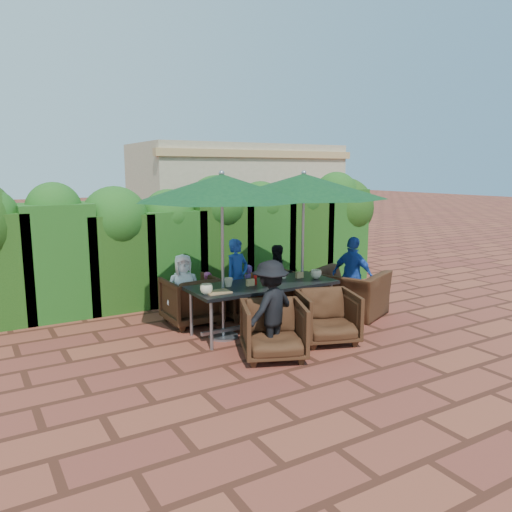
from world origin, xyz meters
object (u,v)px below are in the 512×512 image
chair_far_left (191,298)px  chair_end_right (348,286)px  dining_table (263,288)px  chair_far_mid (241,296)px  umbrella_right (304,186)px  chair_near_right (328,314)px  umbrella_left (222,188)px  chair_near_left (273,328)px  chair_far_right (278,289)px

chair_far_left → chair_end_right: size_ratio=0.72×
dining_table → chair_far_mid: (0.09, 0.85, -0.33)m
dining_table → umbrella_right: size_ratio=0.88×
umbrella_right → chair_far_mid: umbrella_right is taller
chair_near_right → chair_end_right: chair_end_right is taller
chair_near_right → umbrella_right: bearing=95.9°
chair_far_mid → chair_end_right: chair_end_right is taller
chair_far_left → dining_table: bearing=130.3°
dining_table → chair_far_left: 1.24m
umbrella_left → chair_far_mid: (0.76, 0.81, -1.86)m
umbrella_right → chair_near_left: 2.43m
umbrella_left → dining_table: bearing=-3.0°
umbrella_right → chair_far_left: bearing=150.8°
umbrella_right → chair_far_right: umbrella_right is taller
chair_far_left → chair_end_right: (2.52, -0.91, 0.09)m
chair_far_right → chair_end_right: 1.24m
chair_far_left → chair_far_right: size_ratio=1.14×
chair_far_left → chair_far_mid: chair_far_left is taller
chair_near_left → chair_end_right: 2.42m
chair_far_left → umbrella_left: bearing=97.6°
umbrella_left → chair_near_right: 2.37m
dining_table → chair_far_mid: bearing=84.1°
umbrella_right → chair_near_left: umbrella_right is taller
chair_end_right → chair_far_left: bearing=45.6°
umbrella_right → chair_near_right: bearing=-103.3°
chair_far_mid → chair_near_right: 1.80m
dining_table → chair_near_right: chair_near_right is taller
chair_near_left → chair_end_right: (2.19, 1.03, 0.10)m
umbrella_left → chair_near_right: size_ratio=3.06×
chair_near_left → chair_near_right: size_ratio=1.01×
chair_far_left → chair_near_right: (1.34, -1.82, -0.01)m
chair_near_left → chair_end_right: size_ratio=0.71×
chair_far_right → chair_near_left: chair_near_left is taller
chair_far_left → chair_far_right: chair_far_left is taller
chair_far_left → chair_far_mid: 0.89m
chair_far_mid → chair_near_left: size_ratio=0.84×
chair_near_left → chair_end_right: chair_end_right is taller
chair_far_mid → umbrella_right: bearing=128.9°
chair_far_mid → chair_far_right: chair_far_right is taller
umbrella_right → chair_far_right: bearing=83.2°
chair_far_mid → umbrella_left: bearing=45.7°
chair_far_mid → chair_end_right: (1.63, -0.84, 0.16)m
umbrella_right → dining_table: bearing=-176.9°
dining_table → chair_far_right: dining_table is taller
dining_table → umbrella_right: (0.77, 0.04, 1.54)m
chair_end_right → dining_table: bearing=65.7°
umbrella_left → chair_far_right: (1.54, 0.86, -1.84)m
umbrella_right → chair_far_right: size_ratio=3.52×
dining_table → umbrella_right: umbrella_right is taller
umbrella_left → chair_near_left: bearing=-79.3°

